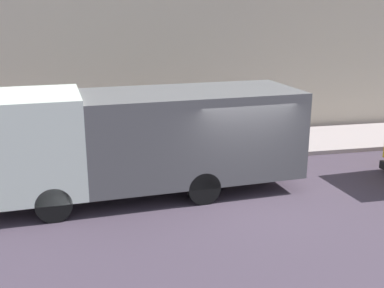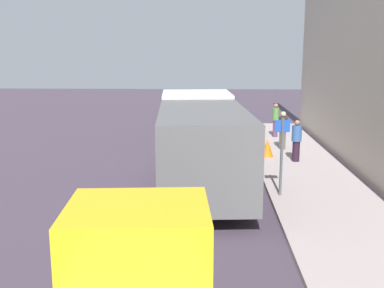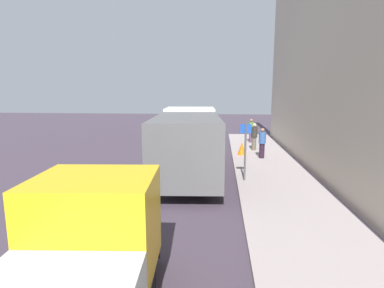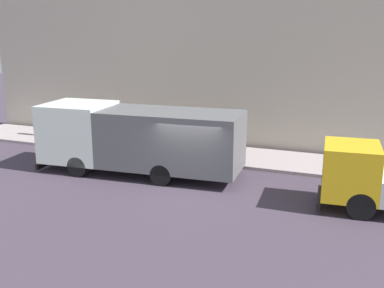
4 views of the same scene
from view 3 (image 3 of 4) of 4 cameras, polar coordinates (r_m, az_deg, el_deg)
The scene contains 10 objects.
ground at distance 11.53m, azimuth -6.49°, elevation -8.90°, with size 80.00×80.00×0.00m, color #403543.
sidewalk at distance 11.51m, azimuth 16.92°, elevation -8.94°, with size 3.24×30.00×0.14m, color #A19494.
building_facade at distance 11.80m, azimuth 29.31°, elevation 20.33°, with size 0.50×30.00×12.17m, color #BCAF9C.
large_utility_truck at distance 13.59m, azimuth -0.72°, elevation 0.88°, with size 3.18×8.70×2.85m.
small_flatbed_truck at distance 4.89m, azimuth -23.04°, elevation -23.57°, with size 2.54×5.84×2.22m.
pedestrian_walking at distance 16.68m, azimuth 13.13°, elevation 0.29°, with size 0.45×0.45×1.63m.
pedestrian_standing at distance 18.85m, azimuth 11.68°, elevation 1.49°, with size 0.50×0.50×1.67m.
pedestrian_third at distance 21.71m, azimuth 11.10°, elevation 2.63°, with size 0.43×0.43×1.67m.
traffic_cone_orange at distance 17.43m, azimuth 9.41°, elevation -0.82°, with size 0.51×0.51×0.73m, color orange.
street_sign_post at distance 12.21m, azimuth 10.06°, elevation -0.44°, with size 0.44×0.08×2.36m.
Camera 3 is at (2.31, -10.68, 3.69)m, focal length 28.20 mm.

